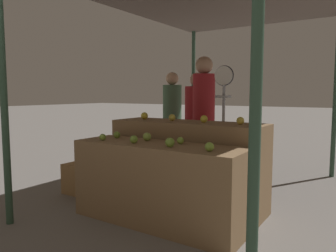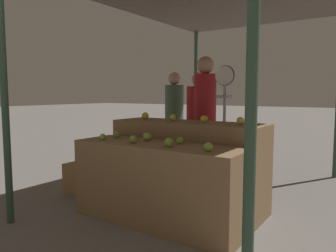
# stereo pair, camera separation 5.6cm
# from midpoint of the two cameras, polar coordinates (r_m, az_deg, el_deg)

# --- Properties ---
(ground_plane) EXTENTS (60.00, 60.00, 0.00)m
(ground_plane) POSITION_cam_midpoint_polar(r_m,az_deg,el_deg) (3.47, -2.30, -16.49)
(ground_plane) COLOR slate
(market_canopy) EXTENTS (2.70, 4.05, 2.54)m
(market_canopy) POSITION_cam_midpoint_polar(r_m,az_deg,el_deg) (4.25, 6.32, 20.33)
(market_canopy) COLOR #33513D
(market_canopy) RESTS_ON ground_plane
(display_counter_front) EXTENTS (1.80, 0.55, 0.81)m
(display_counter_front) POSITION_cam_midpoint_polar(r_m,az_deg,el_deg) (3.34, -2.32, -10.03)
(display_counter_front) COLOR olive
(display_counter_front) RESTS_ON ground_plane
(display_counter_back) EXTENTS (1.80, 0.55, 0.99)m
(display_counter_back) POSITION_cam_midpoint_polar(r_m,az_deg,el_deg) (3.81, 2.93, -6.69)
(display_counter_back) COLOR olive
(display_counter_back) RESTS_ON ground_plane
(apple_front_0) EXTENTS (0.07, 0.07, 0.07)m
(apple_front_0) POSITION_cam_midpoint_polar(r_m,az_deg,el_deg) (3.56, -11.74, -1.91)
(apple_front_0) COLOR #84AD3D
(apple_front_0) RESTS_ON display_counter_front
(apple_front_1) EXTENTS (0.08, 0.08, 0.08)m
(apple_front_1) POSITION_cam_midpoint_polar(r_m,az_deg,el_deg) (3.30, -6.45, -2.33)
(apple_front_1) COLOR #7AA338
(apple_front_1) RESTS_ON display_counter_front
(apple_front_2) EXTENTS (0.09, 0.09, 0.09)m
(apple_front_2) POSITION_cam_midpoint_polar(r_m,az_deg,el_deg) (3.05, -0.20, -2.88)
(apple_front_2) COLOR #7AA338
(apple_front_2) RESTS_ON display_counter_front
(apple_front_3) EXTENTS (0.08, 0.08, 0.08)m
(apple_front_3) POSITION_cam_midpoint_polar(r_m,az_deg,el_deg) (2.85, 6.68, -3.62)
(apple_front_3) COLOR #84AD3D
(apple_front_3) RESTS_ON display_counter_front
(apple_front_4) EXTENTS (0.08, 0.08, 0.08)m
(apple_front_4) POSITION_cam_midpoint_polar(r_m,az_deg,el_deg) (3.71, -9.31, -1.52)
(apple_front_4) COLOR #7AA338
(apple_front_4) RESTS_ON display_counter_front
(apple_front_5) EXTENTS (0.09, 0.09, 0.09)m
(apple_front_5) POSITION_cam_midpoint_polar(r_m,az_deg,el_deg) (3.46, -4.13, -1.87)
(apple_front_5) COLOR #8EB247
(apple_front_5) RESTS_ON display_counter_front
(apple_front_6) EXTENTS (0.07, 0.07, 0.07)m
(apple_front_6) POSITION_cam_midpoint_polar(r_m,az_deg,el_deg) (3.23, 1.69, -2.55)
(apple_front_6) COLOR #84AD3D
(apple_front_6) RESTS_ON display_counter_front
(apple_back_0) EXTENTS (0.09, 0.09, 0.09)m
(apple_back_0) POSITION_cam_midpoint_polar(r_m,az_deg,el_deg) (4.08, -4.51, 1.78)
(apple_back_0) COLOR gold
(apple_back_0) RESTS_ON display_counter_back
(apple_back_1) EXTENTS (0.08, 0.08, 0.08)m
(apple_back_1) POSITION_cam_midpoint_polar(r_m,az_deg,el_deg) (3.84, 0.31, 1.49)
(apple_back_1) COLOR gold
(apple_back_1) RESTS_ON display_counter_back
(apple_back_2) EXTENTS (0.08, 0.08, 0.08)m
(apple_back_2) POSITION_cam_midpoint_polar(r_m,az_deg,el_deg) (3.62, 5.86, 1.22)
(apple_back_2) COLOR gold
(apple_back_2) RESTS_ON display_counter_back
(apple_back_3) EXTENTS (0.08, 0.08, 0.08)m
(apple_back_3) POSITION_cam_midpoint_polar(r_m,az_deg,el_deg) (3.47, 12.04, 0.91)
(apple_back_3) COLOR yellow
(apple_back_3) RESTS_ON display_counter_back
(produce_scale) EXTENTS (0.25, 0.20, 1.65)m
(produce_scale) POSITION_cam_midpoint_polar(r_m,az_deg,el_deg) (4.11, 9.25, 3.87)
(produce_scale) COLOR #99999E
(produce_scale) RESTS_ON ground_plane
(person_vendor_at_scale) EXTENTS (0.39, 0.39, 1.81)m
(person_vendor_at_scale) POSITION_cam_midpoint_polar(r_m,az_deg,el_deg) (4.56, 5.88, 2.73)
(person_vendor_at_scale) COLOR #2D2D38
(person_vendor_at_scale) RESTS_ON ground_plane
(person_customer_left) EXTENTS (0.39, 0.39, 1.63)m
(person_customer_left) POSITION_cam_midpoint_polar(r_m,az_deg,el_deg) (5.15, 4.69, 1.52)
(person_customer_left) COLOR #2D2D38
(person_customer_left) RESTS_ON ground_plane
(person_customer_right) EXTENTS (0.41, 0.41, 1.68)m
(person_customer_right) POSITION_cam_midpoint_polar(r_m,az_deg,el_deg) (5.75, 0.45, 2.38)
(person_customer_right) COLOR #2D2D38
(person_customer_right) RESTS_ON ground_plane
(wooden_crate_side) EXTENTS (0.39, 0.39, 0.39)m
(wooden_crate_side) POSITION_cam_midpoint_polar(r_m,az_deg,el_deg) (4.54, -15.00, -8.72)
(wooden_crate_side) COLOR #9E7547
(wooden_crate_side) RESTS_ON ground_plane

